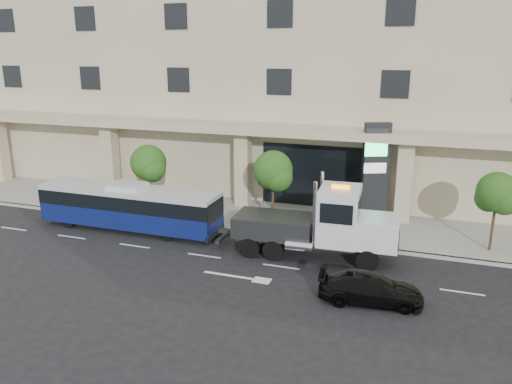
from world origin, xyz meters
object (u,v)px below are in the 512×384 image
Objects in this scene: tow_truck at (322,225)px; black_sedan at (371,288)px; city_bus at (129,206)px; signage_pylon at (375,173)px.

tow_truck reaches higher than black_sedan.
tow_truck is (11.18, -0.47, 0.32)m from city_bus.
signage_pylon is at bearing 69.81° from tow_truck.
black_sedan is at bearing -16.93° from city_bus.
signage_pylon is at bearing 22.37° from city_bus.
signage_pylon reaches higher than black_sedan.
city_bus is 14.15m from signage_pylon.
tow_truck is 2.16× the size of black_sedan.
tow_truck is at bearing -2.22° from city_bus.
city_bus is at bearing 179.35° from signage_pylon.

